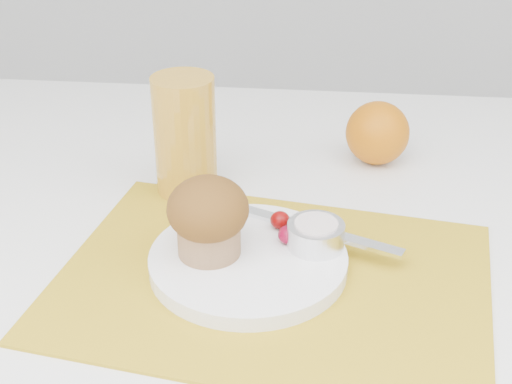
# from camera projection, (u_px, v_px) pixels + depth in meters

# --- Properties ---
(placemat) EXTENTS (0.48, 0.38, 0.00)m
(placemat) POSITION_uv_depth(u_px,v_px,m) (272.00, 280.00, 0.73)
(placemat) COLOR gold
(placemat) RESTS_ON table
(plate) EXTENTS (0.24, 0.24, 0.02)m
(plate) POSITION_uv_depth(u_px,v_px,m) (248.00, 261.00, 0.74)
(plate) COLOR white
(plate) RESTS_ON placemat
(ramekin) EXTENTS (0.07, 0.07, 0.03)m
(ramekin) POSITION_uv_depth(u_px,v_px,m) (316.00, 235.00, 0.75)
(ramekin) COLOR silver
(ramekin) RESTS_ON plate
(cream) EXTENTS (0.05, 0.05, 0.01)m
(cream) POSITION_uv_depth(u_px,v_px,m) (316.00, 225.00, 0.74)
(cream) COLOR silver
(cream) RESTS_ON ramekin
(raspberry_near) EXTENTS (0.02, 0.02, 0.02)m
(raspberry_near) POSITION_uv_depth(u_px,v_px,m) (280.00, 220.00, 0.78)
(raspberry_near) COLOR #4F0202
(raspberry_near) RESTS_ON plate
(raspberry_far) EXTENTS (0.02, 0.02, 0.02)m
(raspberry_far) POSITION_uv_depth(u_px,v_px,m) (288.00, 235.00, 0.75)
(raspberry_far) COLOR #590217
(raspberry_far) RESTS_ON plate
(butter_knife) EXTENTS (0.18, 0.09, 0.00)m
(butter_knife) POSITION_uv_depth(u_px,v_px,m) (320.00, 231.00, 0.77)
(butter_knife) COLOR silver
(butter_knife) RESTS_ON plate
(orange) EXTENTS (0.08, 0.08, 0.08)m
(orange) POSITION_uv_depth(u_px,v_px,m) (377.00, 133.00, 0.95)
(orange) COLOR #C96707
(orange) RESTS_ON table
(juice_glass) EXTENTS (0.09, 0.09, 0.15)m
(juice_glass) POSITION_uv_depth(u_px,v_px,m) (185.00, 137.00, 0.86)
(juice_glass) COLOR gold
(juice_glass) RESTS_ON table
(muffin) EXTENTS (0.08, 0.08, 0.09)m
(muffin) POSITION_uv_depth(u_px,v_px,m) (208.00, 216.00, 0.72)
(muffin) COLOR #A2764E
(muffin) RESTS_ON plate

